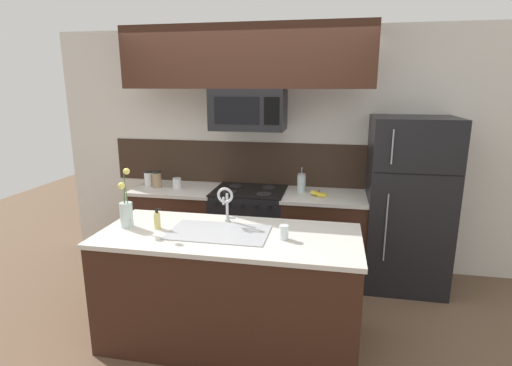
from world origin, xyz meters
name	(u,v)px	position (x,y,z in m)	size (l,w,h in m)	color
ground_plane	(229,314)	(0.00, 0.00, 0.00)	(10.00, 10.00, 0.00)	brown
rear_partition	(282,150)	(0.30, 1.28, 1.30)	(5.20, 0.10, 2.60)	silver
splash_band	(255,163)	(0.00, 1.22, 1.15)	(3.35, 0.01, 0.48)	#332319
back_counter_left	(179,226)	(-0.82, 0.90, 0.46)	(0.91, 0.65, 0.91)	#381E14
back_counter_right	(323,236)	(0.80, 0.90, 0.46)	(0.86, 0.65, 0.91)	#381E14
stove_range	(249,231)	(0.00, 0.90, 0.46)	(0.76, 0.64, 0.93)	black
microwave	(248,109)	(0.00, 0.88, 1.77)	(0.74, 0.40, 0.41)	black
upper_cabinet_band	(245,57)	(-0.02, 0.85, 2.27)	(2.47, 0.34, 0.60)	#381E14
refrigerator	(407,204)	(1.60, 0.92, 0.86)	(0.78, 0.74, 1.72)	black
storage_jar_tall	(149,178)	(-1.16, 0.92, 0.99)	(0.10, 0.10, 0.17)	silver
storage_jar_medium	(157,179)	(-1.03, 0.87, 1.00)	(0.10, 0.10, 0.18)	#997F5B
storage_jar_short	(177,183)	(-0.80, 0.87, 0.97)	(0.09, 0.09, 0.11)	silver
banana_bunch	(319,194)	(0.73, 0.84, 0.93)	(0.19, 0.15, 0.08)	yellow
french_press	(301,183)	(0.55, 0.96, 1.01)	(0.09, 0.09, 0.27)	silver
island_counter	(230,288)	(0.11, -0.35, 0.46)	(1.99, 0.85, 0.91)	#381E14
kitchen_sink	(219,241)	(0.03, -0.35, 0.84)	(0.76, 0.44, 0.16)	#ADAFB5
sink_faucet	(226,200)	(0.03, -0.13, 1.11)	(0.14, 0.14, 0.31)	#B7BABF
dish_soap_bottle	(157,220)	(-0.47, -0.35, 0.98)	(0.06, 0.05, 0.16)	#DBCC75
drinking_glass	(284,232)	(0.53, -0.39, 0.96)	(0.07, 0.07, 0.11)	silver
flower_vase	(126,212)	(-0.72, -0.37, 1.03)	(0.12, 0.10, 0.48)	silver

